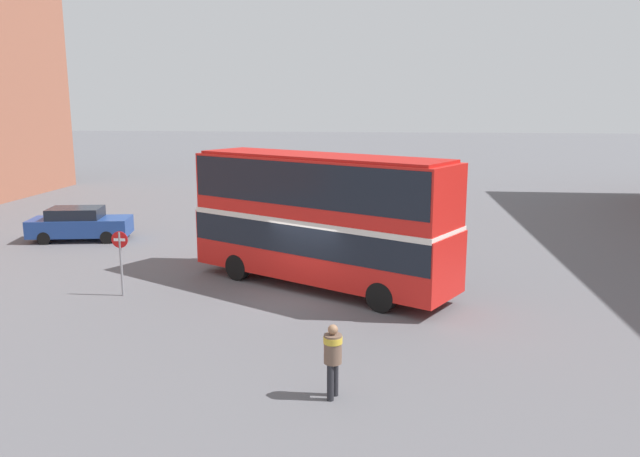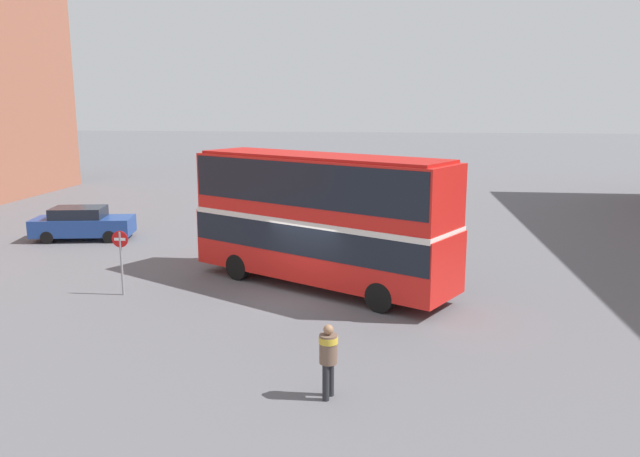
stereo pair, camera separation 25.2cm
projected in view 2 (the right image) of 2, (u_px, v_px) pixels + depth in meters
ground_plane at (300, 298)px, 21.37m from camera, size 240.00×240.00×0.00m
double_decker_bus at (320, 213)px, 22.13m from camera, size 9.99×7.17×4.78m
pedestrian_foreground at (328, 353)px, 13.92m from camera, size 0.54×0.54×1.75m
parked_car_kerb_near at (82, 223)px, 30.24m from camera, size 4.93×2.69×1.60m
no_entry_sign at (121, 253)px, 21.39m from camera, size 0.58×0.08×2.27m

